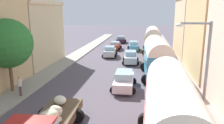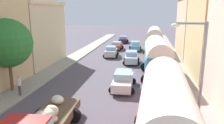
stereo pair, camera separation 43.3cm
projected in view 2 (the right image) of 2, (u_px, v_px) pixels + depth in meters
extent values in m
plane|color=#4F4852|center=(120.00, 62.00, 30.65)|extent=(154.00, 154.00, 0.00)
cube|color=gray|center=(71.00, 59.00, 31.82)|extent=(2.50, 70.00, 0.14)
cube|color=gray|center=(174.00, 63.00, 29.45)|extent=(2.50, 70.00, 0.14)
cube|color=#CBB68F|center=(33.00, 35.00, 28.39)|extent=(5.00, 9.53, 7.73)
cube|color=beige|center=(31.00, 2.00, 27.45)|extent=(5.50, 9.53, 0.52)
cube|color=tan|center=(213.00, 35.00, 23.47)|extent=(4.28, 9.77, 8.84)
cube|color=tan|center=(193.00, 28.00, 33.59)|extent=(4.01, 10.32, 8.71)
cylinder|color=silver|center=(166.00, 99.00, 9.91)|extent=(2.51, 7.94, 2.31)
cube|color=#99B7C6|center=(165.00, 114.00, 10.08)|extent=(2.59, 7.46, 0.82)
cylinder|color=black|center=(143.00, 122.00, 13.09)|extent=(1.00, 0.35, 1.00)
cube|color=teal|center=(157.00, 62.00, 23.04)|extent=(2.84, 8.12, 2.43)
cylinder|color=silver|center=(157.00, 51.00, 22.76)|extent=(2.78, 7.96, 2.43)
cube|color=#99B7C6|center=(157.00, 57.00, 22.91)|extent=(2.86, 7.48, 0.78)
cylinder|color=black|center=(145.00, 67.00, 25.86)|extent=(1.00, 0.35, 1.00)
cylinder|color=black|center=(165.00, 67.00, 25.57)|extent=(1.00, 0.35, 1.00)
cylinder|color=black|center=(146.00, 80.00, 21.05)|extent=(1.00, 0.35, 1.00)
cylinder|color=black|center=(171.00, 81.00, 20.77)|extent=(1.00, 0.35, 1.00)
cube|color=yellow|center=(154.00, 42.00, 36.59)|extent=(2.63, 8.22, 2.58)
cylinder|color=silver|center=(155.00, 35.00, 36.29)|extent=(2.58, 8.06, 2.40)
cube|color=#99B7C6|center=(154.00, 39.00, 36.46)|extent=(2.66, 7.57, 0.83)
cylinder|color=black|center=(147.00, 47.00, 39.52)|extent=(1.00, 0.35, 1.00)
cylinder|color=black|center=(161.00, 48.00, 39.09)|extent=(1.00, 0.35, 1.00)
cylinder|color=black|center=(146.00, 53.00, 34.68)|extent=(1.00, 0.35, 1.00)
cylinder|color=black|center=(161.00, 53.00, 34.25)|extent=(1.00, 0.35, 1.00)
cube|color=brown|center=(53.00, 118.00, 13.09)|extent=(2.34, 4.99, 0.55)
ellipsoid|color=beige|center=(49.00, 113.00, 12.50)|extent=(1.04, 0.84, 0.56)
ellipsoid|color=silver|center=(58.00, 100.00, 14.37)|extent=(1.22, 1.21, 0.55)
ellipsoid|color=beige|center=(49.00, 119.00, 11.91)|extent=(1.03, 0.85, 0.44)
ellipsoid|color=beige|center=(48.00, 113.00, 11.68)|extent=(0.96, 1.13, 0.53)
ellipsoid|color=beige|center=(41.00, 116.00, 11.39)|extent=(0.96, 1.02, 0.51)
ellipsoid|color=beige|center=(51.00, 110.00, 11.88)|extent=(0.82, 0.65, 0.58)
cylinder|color=black|center=(74.00, 116.00, 13.91)|extent=(0.90, 0.32, 0.90)
cylinder|color=black|center=(43.00, 114.00, 14.16)|extent=(0.90, 0.32, 0.90)
cube|color=silver|center=(111.00, 52.00, 33.89)|extent=(1.91, 3.97, 0.83)
cube|color=#8CB9CF|center=(111.00, 48.00, 33.73)|extent=(1.58, 2.10, 0.53)
cylinder|color=black|center=(116.00, 56.00, 32.73)|extent=(0.60, 0.21, 0.60)
cylinder|color=black|center=(105.00, 56.00, 32.90)|extent=(0.60, 0.21, 0.60)
cylinder|color=black|center=(117.00, 53.00, 35.05)|extent=(0.60, 0.21, 0.60)
cylinder|color=black|center=(107.00, 53.00, 35.22)|extent=(0.60, 0.21, 0.60)
cube|color=#AE2E20|center=(117.00, 46.00, 40.16)|extent=(1.75, 3.88, 0.73)
cube|color=#98B9D3|center=(117.00, 43.00, 40.03)|extent=(1.50, 2.03, 0.46)
cylinder|color=black|center=(120.00, 49.00, 38.95)|extent=(0.60, 0.21, 0.60)
cylinder|color=black|center=(111.00, 49.00, 39.26)|extent=(0.60, 0.21, 0.60)
cylinder|color=black|center=(122.00, 47.00, 41.22)|extent=(0.60, 0.21, 0.60)
cylinder|color=black|center=(114.00, 47.00, 41.53)|extent=(0.60, 0.21, 0.60)
cube|color=#2C1B2F|center=(123.00, 40.00, 48.79)|extent=(1.90, 4.03, 0.69)
cube|color=#8CB3CA|center=(123.00, 37.00, 48.65)|extent=(1.60, 2.12, 0.52)
cylinder|color=black|center=(127.00, 42.00, 47.58)|extent=(0.60, 0.21, 0.60)
cylinder|color=black|center=(119.00, 42.00, 47.78)|extent=(0.60, 0.21, 0.60)
cylinder|color=black|center=(127.00, 41.00, 49.94)|extent=(0.60, 0.21, 0.60)
cylinder|color=black|center=(120.00, 41.00, 50.14)|extent=(0.60, 0.21, 0.60)
cube|color=white|center=(123.00, 82.00, 19.95)|extent=(1.76, 4.41, 0.76)
cube|color=#93B2C1|center=(123.00, 75.00, 19.80)|extent=(1.51, 2.31, 0.60)
cylinder|color=black|center=(116.00, 80.00, 21.46)|extent=(0.60, 0.21, 0.60)
cylinder|color=black|center=(133.00, 81.00, 21.22)|extent=(0.60, 0.21, 0.60)
cylinder|color=black|center=(112.00, 90.00, 18.84)|extent=(0.60, 0.21, 0.60)
cylinder|color=black|center=(131.00, 91.00, 18.61)|extent=(0.60, 0.21, 0.60)
cube|color=silver|center=(131.00, 58.00, 29.60)|extent=(1.88, 4.04, 0.84)
cube|color=#95AFCC|center=(132.00, 53.00, 29.43)|extent=(1.57, 2.13, 0.59)
cylinder|color=black|center=(126.00, 59.00, 30.95)|extent=(0.60, 0.21, 0.60)
cylinder|color=black|center=(137.00, 59.00, 30.78)|extent=(0.60, 0.21, 0.60)
cylinder|color=black|center=(125.00, 63.00, 28.59)|extent=(0.60, 0.21, 0.60)
cylinder|color=black|center=(138.00, 63.00, 28.42)|extent=(0.60, 0.21, 0.60)
cube|color=#458CC0|center=(135.00, 47.00, 39.36)|extent=(1.96, 4.39, 0.80)
cube|color=#91B4CA|center=(135.00, 43.00, 39.20)|extent=(1.61, 2.33, 0.58)
cylinder|color=black|center=(131.00, 47.00, 40.80)|extent=(0.60, 0.21, 0.60)
cylinder|color=black|center=(140.00, 48.00, 40.65)|extent=(0.60, 0.21, 0.60)
cylinder|color=black|center=(131.00, 50.00, 38.23)|extent=(0.60, 0.21, 0.60)
cylinder|color=black|center=(140.00, 50.00, 38.08)|extent=(0.60, 0.21, 0.60)
cylinder|color=#563C46|center=(20.00, 96.00, 18.18)|extent=(0.18, 0.18, 0.14)
cylinder|color=#563C46|center=(20.00, 90.00, 18.07)|extent=(0.25, 0.25, 0.85)
cylinder|color=silver|center=(19.00, 82.00, 17.90)|extent=(0.39, 0.39, 0.62)
sphere|color=tan|center=(18.00, 77.00, 17.81)|extent=(0.21, 0.21, 0.21)
cylinder|color=gray|center=(201.00, 87.00, 10.95)|extent=(0.16, 0.16, 6.48)
cylinder|color=gray|center=(191.00, 23.00, 10.35)|extent=(1.41, 0.11, 0.11)
ellipsoid|color=silver|center=(176.00, 25.00, 10.48)|extent=(0.44, 0.28, 0.20)
cylinder|color=brown|center=(11.00, 76.00, 19.08)|extent=(0.29, 0.29, 2.76)
sphere|color=#286D2D|center=(7.00, 43.00, 18.41)|extent=(4.14, 4.14, 4.14)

